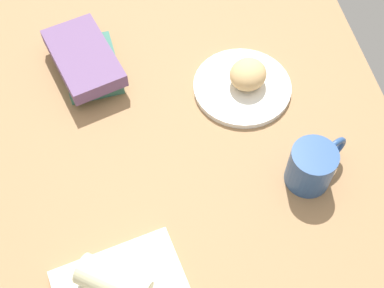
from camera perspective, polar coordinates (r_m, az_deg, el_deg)
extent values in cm
cube|color=#9E754C|center=(111.88, 0.37, -1.14)|extent=(110.00, 90.00, 4.00)
cylinder|color=white|center=(119.66, 5.55, 6.27)|extent=(22.38, 22.38, 1.40)
ellipsoid|color=tan|center=(117.38, 6.20, 7.63)|extent=(11.95, 11.93, 5.91)
cylinder|color=beige|center=(94.40, -8.66, -14.84)|extent=(12.11, 13.93, 5.74)
cube|color=#387260|center=(124.16, -11.05, 8.36)|extent=(18.45, 13.69, 3.08)
cube|color=#6B4C7A|center=(121.93, -11.87, 9.30)|extent=(24.59, 18.39, 3.43)
cylinder|color=#2D518C|center=(105.10, 12.97, -2.49)|extent=(9.24, 9.24, 9.56)
cylinder|color=#B27E34|center=(101.60, 13.41, -1.31)|extent=(7.58, 7.58, 0.40)
torus|color=#2D518C|center=(108.19, 15.24, -0.71)|extent=(4.26, 6.71, 6.94)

